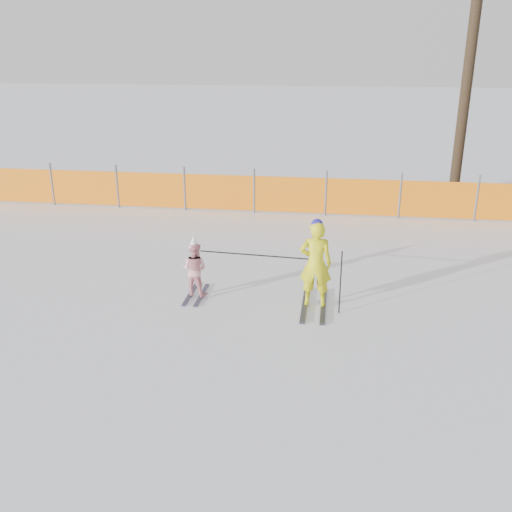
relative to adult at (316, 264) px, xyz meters
The scene contains 6 objects.
ground 1.50m from the adult, 145.62° to the right, with size 120.00×120.00×0.00m, color white.
adult is the anchor object (origin of this frame).
child 2.27m from the adult, behind, with size 0.58×1.03×1.21m.
ski_poles 0.55m from the adult, behind, with size 2.58×0.39×1.16m.
safety_fence 6.40m from the adult, 110.78° to the left, with size 15.54×0.06×1.25m.
tree_trunks 10.78m from the adult, 61.84° to the left, with size 3.44×0.35×7.38m.
Camera 1 is at (1.30, -8.74, 4.47)m, focal length 40.00 mm.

